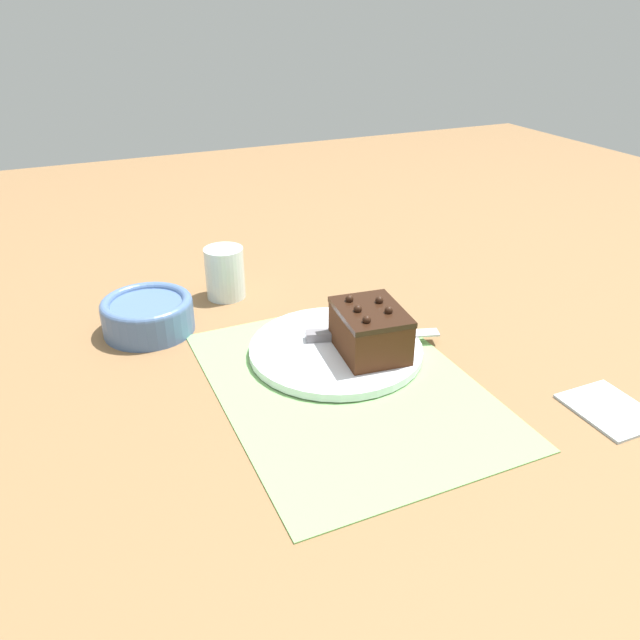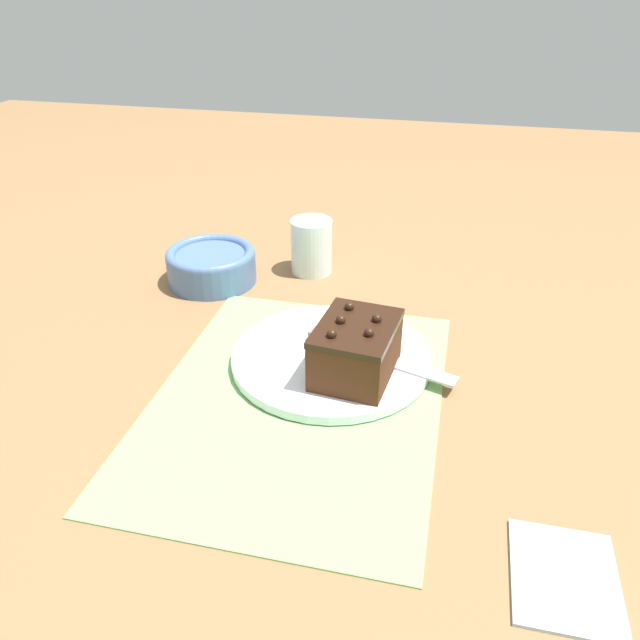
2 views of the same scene
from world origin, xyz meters
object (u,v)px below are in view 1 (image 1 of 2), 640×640
object	(u,v)px
cake_plate	(336,349)
chocolate_cake	(370,330)
serving_knife	(350,335)
small_bowl	(148,314)
drinking_glass	(225,273)

from	to	relation	value
cake_plate	chocolate_cake	size ratio (longest dim) A/B	2.05
serving_knife	small_bowl	world-z (taller)	small_bowl
cake_plate	chocolate_cake	distance (m)	0.07
chocolate_cake	small_bowl	xyz separation A→B (m)	(0.23, 0.28, -0.02)
serving_knife	drinking_glass	world-z (taller)	drinking_glass
chocolate_cake	serving_knife	distance (m)	0.06
serving_knife	small_bowl	xyz separation A→B (m)	(0.18, 0.27, 0.01)
drinking_glass	small_bowl	bearing A→B (deg)	116.16
drinking_glass	cake_plate	bearing A→B (deg)	-161.15
cake_plate	small_bowl	distance (m)	0.31
drinking_glass	chocolate_cake	bearing A→B (deg)	-156.76
chocolate_cake	serving_knife	bearing A→B (deg)	9.83
cake_plate	small_bowl	size ratio (longest dim) A/B	1.80
cake_plate	serving_knife	size ratio (longest dim) A/B	1.28
small_bowl	cake_plate	bearing A→B (deg)	-128.64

